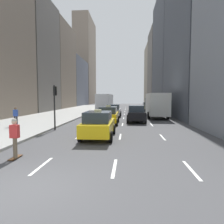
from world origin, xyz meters
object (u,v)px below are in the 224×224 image
at_px(taxi_third, 147,107).
at_px(box_truck, 156,104).
at_px(skateboarder, 15,137).
at_px(traffic_light_pole, 55,100).
at_px(sedan_silver_behind, 114,110).
at_px(taxi_lead, 108,115).
at_px(city_bus, 105,101).
at_px(pedestrian_far_walking, 16,115).
at_px(sedan_black_near, 136,114).
at_px(taxi_second, 98,124).

bearing_deg(taxi_third, box_truck, -90.00).
relative_size(skateboarder, traffic_light_pole, 0.48).
xyz_separation_m(sedan_silver_behind, traffic_light_pole, (-3.95, -11.44, 1.54)).
distance_m(skateboarder, traffic_light_pole, 7.75).
xyz_separation_m(taxi_lead, city_bus, (-2.81, 22.39, 0.91)).
height_order(skateboarder, pedestrian_far_walking, pedestrian_far_walking).
xyz_separation_m(taxi_lead, sedan_black_near, (2.80, 1.90, 0.03)).
bearing_deg(sedan_black_near, city_bus, 105.32).
bearing_deg(traffic_light_pole, taxi_second, -36.01).
bearing_deg(city_bus, box_truck, -61.38).
distance_m(taxi_second, skateboarder, 5.52).
xyz_separation_m(taxi_lead, pedestrian_far_walking, (-7.81, -3.04, 0.19)).
xyz_separation_m(skateboarder, traffic_light_pole, (-1.02, 7.54, 1.45)).
distance_m(sedan_black_near, city_bus, 21.26).
relative_size(city_bus, pedestrian_far_walking, 7.04).
height_order(taxi_lead, taxi_third, same).
bearing_deg(taxi_third, city_bus, 153.59).
distance_m(city_bus, box_truck, 17.56).
height_order(skateboarder, traffic_light_pole, traffic_light_pole).
height_order(taxi_second, box_truck, box_truck).
bearing_deg(taxi_third, traffic_light_pole, -113.31).
relative_size(taxi_second, skateboarder, 2.52).
bearing_deg(taxi_lead, traffic_light_pole, -134.96).
bearing_deg(taxi_second, traffic_light_pole, 143.99).
bearing_deg(box_truck, sedan_silver_behind, 174.76).
xyz_separation_m(city_bus, skateboarder, (-0.12, -33.89, -0.82)).
bearing_deg(pedestrian_far_walking, box_truck, 36.76).
distance_m(city_bus, skateboarder, 33.90).
relative_size(taxi_third, sedan_silver_behind, 0.97).
bearing_deg(taxi_lead, pedestrian_far_walking, -158.71).
bearing_deg(pedestrian_far_walking, city_bus, 78.89).
height_order(taxi_third, skateboarder, taxi_third).
xyz_separation_m(sedan_silver_behind, pedestrian_far_walking, (-7.81, -10.53, 0.20)).
distance_m(box_truck, traffic_light_pole, 14.53).
xyz_separation_m(taxi_third, traffic_light_pole, (-9.55, -22.17, 1.53)).
relative_size(taxi_third, box_truck, 0.52).
relative_size(taxi_third, city_bus, 0.38).
relative_size(taxi_third, pedestrian_far_walking, 2.67).
relative_size(city_bus, box_truck, 1.38).
bearing_deg(sedan_silver_behind, pedestrian_far_walking, -126.56).
bearing_deg(box_truck, skateboarder, -114.79).
height_order(taxi_second, traffic_light_pole, traffic_light_pole).
bearing_deg(sedan_silver_behind, taxi_third, 62.43).
bearing_deg(sedan_black_near, taxi_lead, -145.79).
bearing_deg(box_truck, traffic_light_pole, -131.15).
relative_size(taxi_lead, skateboarder, 2.52).
distance_m(taxi_lead, taxi_second, 6.83).
bearing_deg(skateboarder, box_truck, 65.21).
bearing_deg(traffic_light_pole, sedan_black_near, 40.96).
height_order(city_bus, traffic_light_pole, traffic_light_pole).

